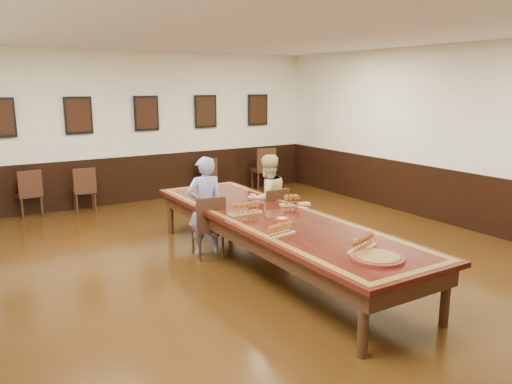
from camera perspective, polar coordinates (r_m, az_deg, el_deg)
floor at (r=6.99m, az=2.18°, el=-8.87°), size 8.00×10.00×0.02m
ceiling at (r=6.56m, az=2.42°, el=18.40°), size 8.00×10.00×0.02m
wall_back at (r=11.07m, az=-12.48°, el=7.24°), size 8.00×0.02×3.20m
wall_right at (r=9.42m, az=23.08°, el=5.74°), size 0.02×10.00×3.20m
chair_man at (r=7.40m, az=-5.58°, el=-3.84°), size 0.50×0.53×0.93m
chair_woman at (r=7.98m, az=1.70°, el=-2.68°), size 0.43×0.47×0.91m
spare_chair_a at (r=10.51m, az=-24.58°, el=-0.11°), size 0.48×0.52×0.92m
spare_chair_b at (r=10.52m, az=-19.05°, el=0.29°), size 0.46×0.50×0.90m
spare_chair_c at (r=11.59m, az=-5.72°, el=1.81°), size 0.41×0.45×0.85m
spare_chair_d at (r=12.02m, az=0.79°, el=2.69°), size 0.57×0.60×1.03m
person_man at (r=7.42m, az=-5.85°, el=-1.59°), size 0.59×0.43×1.48m
person_woman at (r=7.99m, az=1.32°, el=-0.76°), size 0.71×0.55×1.42m
pink_phone at (r=7.23m, az=5.39°, el=-1.82°), size 0.11×0.15×0.01m
wainscoting at (r=6.82m, az=2.22°, el=-4.87°), size 8.00×10.00×1.00m
conference_table at (r=6.79m, az=2.23°, el=-3.97°), size 1.40×5.00×0.76m
posters at (r=10.98m, az=-12.42°, el=8.78°), size 6.14×0.04×0.74m
flight_a at (r=6.85m, az=-1.20°, el=-1.90°), size 0.48×0.16×0.18m
flight_b at (r=7.35m, az=4.35°, el=-0.98°), size 0.48×0.26×0.17m
flight_c at (r=5.89m, az=2.82°, el=-4.36°), size 0.43×0.20×0.16m
flight_d at (r=5.51m, az=12.09°, el=-5.73°), size 0.48×0.29×0.17m
red_plate_grp at (r=6.62m, az=3.01°, el=-3.06°), size 0.18×0.18×0.02m
carved_platter at (r=5.27m, az=13.71°, el=-7.32°), size 0.61×0.61×0.04m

